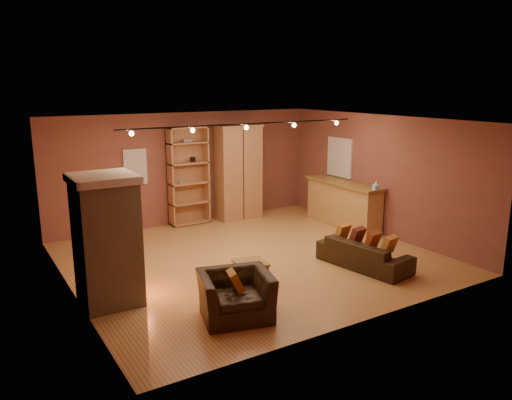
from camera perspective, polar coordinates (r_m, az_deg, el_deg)
floor at (r=10.27m, az=-0.48°, el=-6.68°), size 7.00×7.00×0.00m
ceiling at (r=9.69m, az=-0.51°, el=9.09°), size 7.00×7.00×0.00m
back_wall at (r=12.73m, az=-8.06°, el=3.59°), size 7.00×0.02×2.80m
left_wall at (r=8.67m, az=-20.74°, el=-1.64°), size 0.02×6.50×2.80m
right_wall at (r=12.03m, az=13.96°, el=2.77°), size 0.02×6.50×2.80m
fireplace at (r=8.29m, az=-16.63°, el=-4.43°), size 1.01×0.98×2.12m
back_window at (r=12.24m, az=-13.64°, el=3.68°), size 0.56×0.04×0.86m
bookcase at (r=12.64m, az=-7.86°, el=2.84°), size 1.01×0.39×2.46m
armoire at (r=13.07m, az=-2.11°, el=3.22°), size 1.21×0.69×2.46m
bar_counter at (r=12.63m, az=9.94°, el=-0.40°), size 0.63×2.35×1.13m
tissue_box at (r=11.65m, az=13.55°, el=1.55°), size 0.15×0.15×0.23m
right_window at (r=12.98m, az=9.54°, el=4.83°), size 0.05×0.90×1.00m
loveseat at (r=9.92m, az=12.27°, el=-5.42°), size 0.83×1.93×0.77m
armchair at (r=7.67m, az=-2.35°, el=-10.01°), size 1.22×0.96×0.94m
coffee_table at (r=8.94m, az=-0.62°, el=-7.42°), size 0.60×0.60×0.40m
track_rail at (r=9.87m, az=-1.11°, el=8.52°), size 5.20×0.09×0.13m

